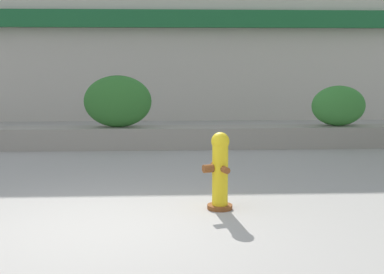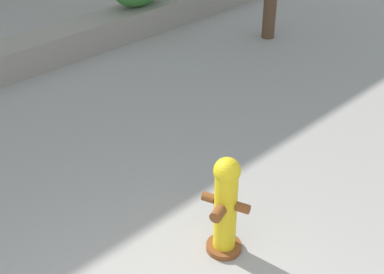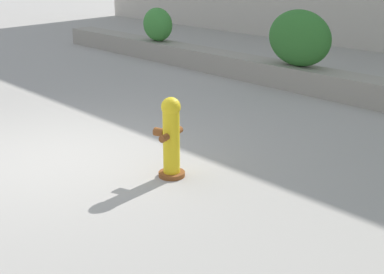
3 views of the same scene
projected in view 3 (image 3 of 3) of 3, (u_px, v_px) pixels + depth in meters
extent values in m
plane|color=#9E9991|center=(56.00, 159.00, 7.69)|extent=(120.00, 120.00, 0.00)
cube|color=gray|center=(306.00, 79.00, 11.46)|extent=(18.00, 0.70, 0.50)
ellipsoid|color=#387F33|center=(158.00, 24.00, 14.71)|extent=(1.01, 0.62, 0.91)
ellipsoid|color=#2D6B28|center=(299.00, 38.00, 11.35)|extent=(1.56, 0.64, 1.20)
cylinder|color=brown|center=(172.00, 174.00, 7.08)|extent=(0.45, 0.45, 0.06)
cylinder|color=gold|center=(171.00, 142.00, 6.94)|extent=(0.28, 0.28, 0.85)
sphere|color=gold|center=(171.00, 107.00, 6.78)|extent=(0.25, 0.25, 0.25)
cylinder|color=brown|center=(159.00, 132.00, 6.99)|extent=(0.17, 0.15, 0.11)
cylinder|color=brown|center=(178.00, 131.00, 7.05)|extent=(0.13, 0.15, 0.09)
cylinder|color=brown|center=(164.00, 138.00, 6.76)|extent=(0.13, 0.15, 0.09)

